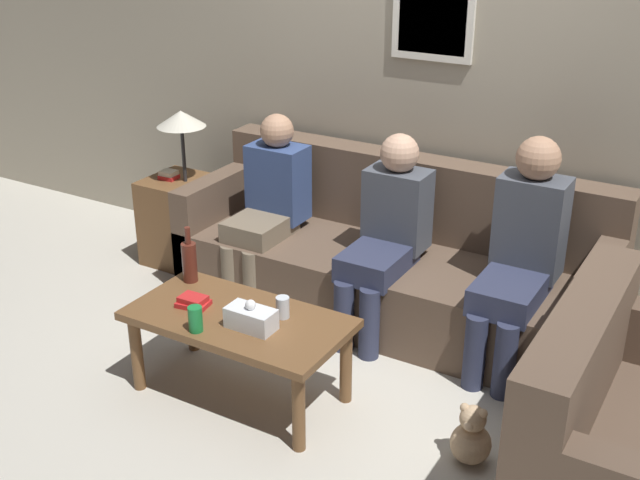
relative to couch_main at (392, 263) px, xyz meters
name	(u,v)px	position (x,y,z in m)	size (l,w,h in m)	color
ground_plane	(349,349)	(0.00, -0.52, -0.30)	(16.00, 16.00, 0.00)	beige
wall_back	(433,76)	(0.00, 0.44, 1.00)	(9.00, 0.08, 2.60)	#9E937F
couch_main	(392,263)	(0.00, 0.00, 0.00)	(2.47, 0.85, 0.87)	brown
couch_side	(638,453)	(1.56, -1.05, 0.00)	(0.85, 1.24, 0.87)	brown
coffee_table	(239,327)	(-0.26, -1.16, 0.08)	(1.06, 0.55, 0.44)	brown
side_table_with_lamp	(182,212)	(-1.49, -0.08, 0.05)	(0.43, 0.43, 1.03)	brown
wine_bottle	(189,261)	(-0.68, -0.98, 0.25)	(0.08, 0.08, 0.30)	#562319
drinking_glass	(283,307)	(-0.07, -1.06, 0.19)	(0.06, 0.06, 0.10)	silver
book_stack	(193,302)	(-0.50, -1.19, 0.16)	(0.17, 0.13, 0.05)	red
soda_can	(195,319)	(-0.34, -1.37, 0.20)	(0.07, 0.07, 0.12)	#197A38
tissue_box	(251,318)	(-0.14, -1.22, 0.19)	(0.23, 0.12, 0.15)	silver
person_left	(268,202)	(-0.75, -0.16, 0.29)	(0.34, 0.57, 1.09)	#756651
person_middle	(387,230)	(0.05, -0.20, 0.29)	(0.34, 0.62, 1.10)	#2D334C
person_right	(522,249)	(0.78, -0.15, 0.33)	(0.34, 0.65, 1.19)	#2D334C
teddy_bear	(471,438)	(0.90, -1.06, -0.18)	(0.18, 0.18, 0.28)	tan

